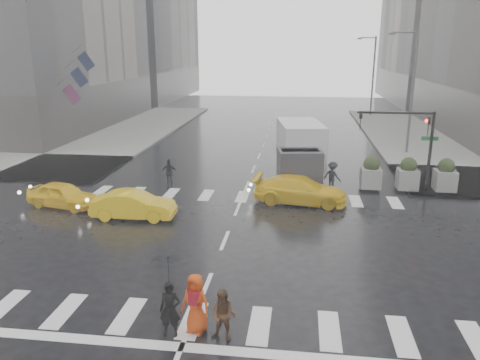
# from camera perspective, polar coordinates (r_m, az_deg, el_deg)

# --- Properties ---
(ground) EXTENTS (120.00, 120.00, 0.00)m
(ground) POSITION_cam_1_polar(r_m,az_deg,el_deg) (19.73, -1.87, -7.37)
(ground) COLOR black
(ground) RESTS_ON ground
(sidewalk_nw) EXTENTS (35.00, 35.00, 0.15)m
(sidewalk_nw) POSITION_cam_1_polar(r_m,az_deg,el_deg) (42.62, -24.64, 4.01)
(sidewalk_nw) COLOR gray
(sidewalk_nw) RESTS_ON ground
(road_markings) EXTENTS (18.00, 48.00, 0.01)m
(road_markings) POSITION_cam_1_polar(r_m,az_deg,el_deg) (19.73, -1.87, -7.35)
(road_markings) COLOR silver
(road_markings) RESTS_ON ground
(traffic_signal_pole) EXTENTS (4.45, 0.42, 4.50)m
(traffic_signal_pole) POSITION_cam_1_polar(r_m,az_deg,el_deg) (26.97, 20.31, 5.15)
(traffic_signal_pole) COLOR black
(traffic_signal_pole) RESTS_ON ground
(street_lamp_near) EXTENTS (2.15, 0.22, 9.00)m
(street_lamp_near) POSITION_cam_1_polar(r_m,az_deg,el_deg) (36.85, 20.11, 10.53)
(street_lamp_near) COLOR #59595B
(street_lamp_near) RESTS_ON ground
(street_lamp_far) EXTENTS (2.15, 0.22, 9.00)m
(street_lamp_far) POSITION_cam_1_polar(r_m,az_deg,el_deg) (56.51, 15.81, 12.43)
(street_lamp_far) COLOR #59595B
(street_lamp_far) RESTS_ON ground
(planter_west) EXTENTS (1.10, 1.10, 1.80)m
(planter_west) POSITION_cam_1_polar(r_m,az_deg,el_deg) (27.25, 15.67, 0.83)
(planter_west) COLOR gray
(planter_west) RESTS_ON ground
(planter_mid) EXTENTS (1.10, 1.10, 1.80)m
(planter_mid) POSITION_cam_1_polar(r_m,az_deg,el_deg) (27.62, 19.77, 0.67)
(planter_mid) COLOR gray
(planter_mid) RESTS_ON ground
(planter_east) EXTENTS (1.10, 1.10, 1.80)m
(planter_east) POSITION_cam_1_polar(r_m,az_deg,el_deg) (28.13, 23.75, 0.52)
(planter_east) COLOR gray
(planter_east) RESTS_ON ground
(flag_cluster) EXTENTS (2.87, 3.06, 4.69)m
(flag_cluster) POSITION_cam_1_polar(r_m,az_deg,el_deg) (40.67, -19.39, 11.99)
(flag_cluster) COLOR #59595B
(flag_cluster) RESTS_ON ground
(pedestrian_black) EXTENTS (1.02, 1.04, 2.43)m
(pedestrian_black) POSITION_cam_1_polar(r_m,az_deg,el_deg) (13.13, -8.66, -12.31)
(pedestrian_black) COLOR black
(pedestrian_black) RESTS_ON ground
(pedestrian_brown) EXTENTS (0.80, 0.67, 1.49)m
(pedestrian_brown) POSITION_cam_1_polar(r_m,az_deg,el_deg) (13.26, -2.01, -16.18)
(pedestrian_brown) COLOR #492D1A
(pedestrian_brown) RESTS_ON ground
(pedestrian_orange) EXTENTS (0.98, 0.77, 1.75)m
(pedestrian_orange) POSITION_cam_1_polar(r_m,az_deg,el_deg) (13.58, -5.43, -14.74)
(pedestrian_orange) COLOR #C13C0D
(pedestrian_orange) RESTS_ON ground
(pedestrian_far_a) EXTENTS (1.01, 0.69, 1.61)m
(pedestrian_far_a) POSITION_cam_1_polar(r_m,az_deg,el_deg) (27.28, -8.56, 0.88)
(pedestrian_far_a) COLOR black
(pedestrian_far_a) RESTS_ON ground
(pedestrian_far_b) EXTENTS (1.22, 1.08, 1.66)m
(pedestrian_far_b) POSITION_cam_1_polar(r_m,az_deg,el_deg) (26.69, 11.19, 0.47)
(pedestrian_far_b) COLOR black
(pedestrian_far_b) RESTS_ON ground
(taxi_front) EXTENTS (3.91, 2.25, 1.25)m
(taxi_front) POSITION_cam_1_polar(r_m,az_deg,el_deg) (25.19, -20.82, -1.70)
(taxi_front) COLOR yellow
(taxi_front) RESTS_ON ground
(taxi_mid) EXTENTS (3.98, 1.51, 1.30)m
(taxi_mid) POSITION_cam_1_polar(r_m,az_deg,el_deg) (22.53, -12.85, -2.99)
(taxi_mid) COLOR yellow
(taxi_mid) RESTS_ON ground
(taxi_rear) EXTENTS (4.41, 2.39, 1.39)m
(taxi_rear) POSITION_cam_1_polar(r_m,az_deg,el_deg) (24.32, 7.34, -1.20)
(taxi_rear) COLOR yellow
(taxi_rear) RESTS_ON ground
(box_truck) EXTENTS (2.41, 6.43, 3.42)m
(box_truck) POSITION_cam_1_polar(r_m,az_deg,el_deg) (28.03, 7.31, 3.48)
(box_truck) COLOR silver
(box_truck) RESTS_ON ground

